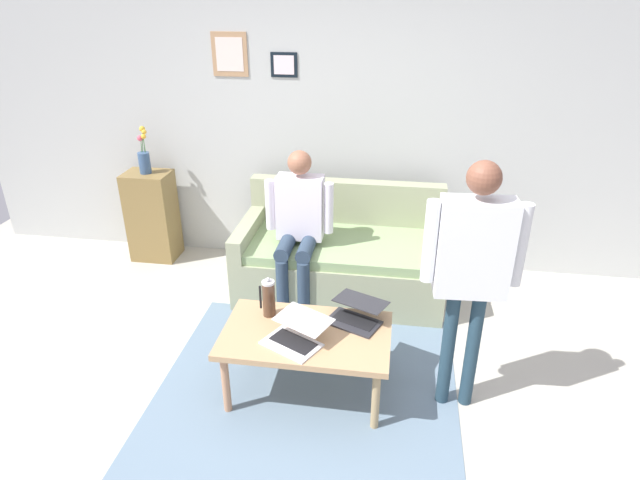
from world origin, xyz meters
The scene contains 12 objects.
ground_plane centered at (0.00, 0.00, 0.00)m, with size 7.68×7.68×0.00m, color #B3AFA1.
area_rug centered at (-0.02, -0.12, 0.00)m, with size 1.97×2.08×0.01m, color slate.
back_wall centered at (0.00, -2.20, 1.35)m, with size 7.04×0.11×2.70m.
couch centered at (-0.09, -1.58, 0.31)m, with size 1.72×0.92×0.88m.
coffee_table centered at (-0.02, -0.22, 0.42)m, with size 1.06×0.64×0.47m.
laptop_left centered at (0.02, -0.13, 0.51)m, with size 0.46×0.46×0.13m.
laptop_center centered at (-0.32, -0.40, 0.51)m, with size 0.42×0.41×0.12m.
french_press centered at (0.25, -0.38, 0.60)m, with size 0.10×0.08×0.28m.
side_shelf centered at (1.77, -1.91, 0.43)m, with size 0.42×0.32×0.86m.
flower_vase centered at (1.77, -1.91, 1.00)m, with size 0.11×0.12×0.43m.
person_standing centered at (-0.97, -0.28, 1.04)m, with size 0.57×0.20×1.62m.
person_seated centered at (0.24, -1.35, 0.73)m, with size 0.55×0.51×1.28m.
Camera 1 is at (-0.53, 2.49, 2.46)m, focal length 30.01 mm.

